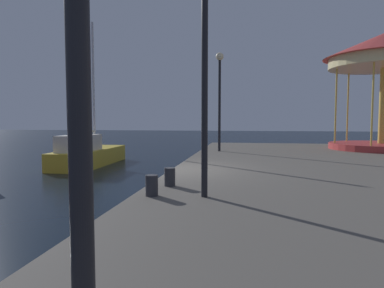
# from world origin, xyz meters

# --- Properties ---
(ground_plane) EXTENTS (120.00, 120.00, 0.00)m
(ground_plane) POSITION_xyz_m (0.00, 0.00, 0.00)
(ground_plane) COLOR black
(sailboat_yellow) EXTENTS (1.86, 5.56, 7.12)m
(sailboat_yellow) POSITION_xyz_m (-5.50, 5.68, 0.61)
(sailboat_yellow) COLOR gold
(sailboat_yellow) RESTS_ON ground
(carousel) EXTENTS (5.57, 5.57, 5.60)m
(carousel) POSITION_xyz_m (8.65, 8.01, 5.02)
(carousel) COLOR #B23333
(carousel) RESTS_ON quay_dock
(lamp_post_mid_promenade) EXTENTS (0.36, 0.36, 4.13)m
(lamp_post_mid_promenade) POSITION_xyz_m (1.39, -3.52, 3.64)
(lamp_post_mid_promenade) COLOR black
(lamp_post_mid_promenade) RESTS_ON quay_dock
(lamp_post_far_end) EXTENTS (0.36, 0.36, 4.50)m
(lamp_post_far_end) POSITION_xyz_m (0.92, 5.87, 3.86)
(lamp_post_far_end) COLOR black
(lamp_post_far_end) RESTS_ON quay_dock
(bollard_south) EXTENTS (0.24, 0.24, 0.40)m
(bollard_south) POSITION_xyz_m (0.39, -3.61, 1.00)
(bollard_south) COLOR #2D2D33
(bollard_south) RESTS_ON quay_dock
(bollard_center) EXTENTS (0.24, 0.24, 0.40)m
(bollard_center) POSITION_xyz_m (0.51, -2.61, 1.00)
(bollard_center) COLOR #2D2D33
(bollard_center) RESTS_ON quay_dock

